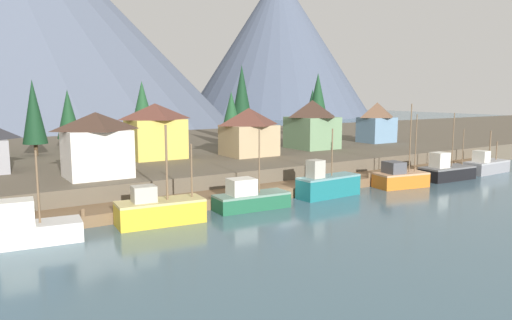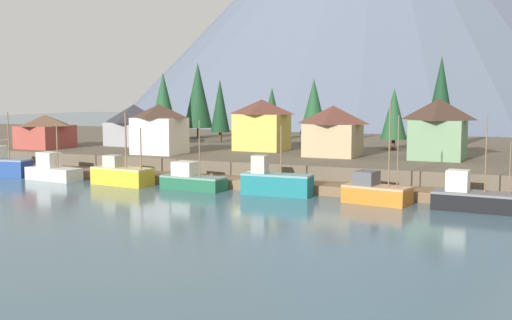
{
  "view_description": "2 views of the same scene",
  "coord_description": "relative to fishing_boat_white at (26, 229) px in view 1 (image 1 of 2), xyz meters",
  "views": [
    {
      "loc": [
        -28.88,
        -38.84,
        10.74
      ],
      "look_at": [
        -1.98,
        2.64,
        3.86
      ],
      "focal_mm": 33.99,
      "sensor_mm": 36.0,
      "label": 1
    },
    {
      "loc": [
        29.0,
        -60.67,
        10.35
      ],
      "look_at": [
        -0.06,
        3.21,
        2.95
      ],
      "focal_mm": 44.94,
      "sensor_mm": 36.0,
      "label": 2
    }
  ],
  "objects": [
    {
      "name": "shoreline_bank",
      "position": [
        24.41,
        33.84,
        0.13
      ],
      "size": [
        400.0,
        56.0,
        2.5
      ],
      "primitive_type": "cube",
      "color": "brown",
      "rests_on": "ground_plane"
    },
    {
      "name": "conifer_mid_left",
      "position": [
        39.49,
        35.31,
        8.46
      ],
      "size": [
        4.44,
        4.44,
        13.02
      ],
      "color": "#4C3823",
      "rests_on": "shoreline_bank"
    },
    {
      "name": "house_blue",
      "position": [
        56.47,
        19.89,
        4.78
      ],
      "size": [
        5.58,
        4.59,
        6.65
      ],
      "color": "#6689A8",
      "rests_on": "shoreline_bank"
    },
    {
      "name": "house_tan",
      "position": [
        29.38,
        16.92,
        4.59
      ],
      "size": [
        6.62,
        5.75,
        6.27
      ],
      "color": "tan",
      "rests_on": "shoreline_bank"
    },
    {
      "name": "conifer_back_left",
      "position": [
        59.25,
        40.09,
        6.65
      ],
      "size": [
        3.46,
        3.46,
        8.95
      ],
      "color": "#4C3823",
      "rests_on": "shoreline_bank"
    },
    {
      "name": "fishing_boat_orange",
      "position": [
        39.04,
        -0.18,
        -0.01
      ],
      "size": [
        6.49,
        3.76,
        9.51
      ],
      "rotation": [
        0.0,
        0.0,
        -0.17
      ],
      "color": "#CC6B1E",
      "rests_on": "ground_plane"
    },
    {
      "name": "mountain_central_peak",
      "position": [
        132.08,
        154.1,
        32.41
      ],
      "size": [
        87.36,
        87.36,
        67.07
      ],
      "primitive_type": "cone",
      "color": "#4C566B",
      "rests_on": "ground_plane"
    },
    {
      "name": "conifer_far_left",
      "position": [
        5.68,
        32.17,
        7.12
      ],
      "size": [
        3.14,
        3.14,
        9.96
      ],
      "color": "#4C3823",
      "rests_on": "shoreline_bank"
    },
    {
      "name": "fishing_boat_white",
      "position": [
        0.0,
        0.0,
        0.0
      ],
      "size": [
        7.36,
        3.43,
        6.71
      ],
      "rotation": [
        0.0,
        0.0,
        -0.12
      ],
      "color": "silver",
      "rests_on": "ground_plane"
    },
    {
      "name": "ground_plane",
      "position": [
        24.41,
        21.84,
        -1.62
      ],
      "size": [
        400.0,
        400.0,
        1.0
      ],
      "primitive_type": "cube",
      "color": "#476675"
    },
    {
      "name": "fishing_boat_yellow",
      "position": [
        10.0,
        -0.02,
        0.05
      ],
      "size": [
        7.34,
        3.44,
        8.15
      ],
      "rotation": [
        0.0,
        0.0,
        -0.1
      ],
      "color": "gold",
      "rests_on": "ground_plane"
    },
    {
      "name": "conifer_mid_right",
      "position": [
        11.54,
        39.59,
        6.42
      ],
      "size": [
        3.43,
        3.43,
        8.73
      ],
      "color": "#4C3823",
      "rests_on": "shoreline_bank"
    },
    {
      "name": "house_green",
      "position": [
        41.74,
        18.9,
        5.04
      ],
      "size": [
        6.32,
        6.79,
        7.17
      ],
      "color": "#6B8E66",
      "rests_on": "shoreline_bank"
    },
    {
      "name": "conifer_near_left",
      "position": [
        20.98,
        33.66,
        7.12
      ],
      "size": [
        4.24,
        4.24,
        9.99
      ],
      "color": "#4C3823",
      "rests_on": "shoreline_bank"
    },
    {
      "name": "fishing_boat_grey",
      "position": [
        56.64,
        0.22,
        -0.12
      ],
      "size": [
        7.19,
        2.94,
        5.67
      ],
      "rotation": [
        0.0,
        0.0,
        0.04
      ],
      "color": "gray",
      "rests_on": "ground_plane"
    },
    {
      "name": "house_white",
      "position": [
        8.04,
        10.9,
        4.64
      ],
      "size": [
        6.21,
        5.24,
        6.39
      ],
      "color": "silver",
      "rests_on": "shoreline_bank"
    },
    {
      "name": "house_yellow",
      "position": [
        18.01,
        20.87,
        4.91
      ],
      "size": [
        6.9,
        5.53,
        6.93
      ],
      "color": "gold",
      "rests_on": "shoreline_bank"
    },
    {
      "name": "fishing_boat_green",
      "position": [
        18.97,
        0.22,
        -0.07
      ],
      "size": [
        7.25,
        3.01,
        7.45
      ],
      "rotation": [
        0.0,
        0.0,
        -0.07
      ],
      "color": "#1E5B3D",
      "rests_on": "ground_plane"
    },
    {
      "name": "conifer_near_right",
      "position": [
        34.1,
        29.66,
        6.31
      ],
      "size": [
        3.61,
        3.61,
        8.46
      ],
      "color": "#4C3823",
      "rests_on": "shoreline_bank"
    },
    {
      "name": "fishing_boat_black",
      "position": [
        47.7,
        -0.03,
        -0.04
      ],
      "size": [
        7.24,
        3.44,
        8.28
      ],
      "rotation": [
        0.0,
        0.0,
        -0.05
      ],
      "color": "black",
      "rests_on": "ground_plane"
    },
    {
      "name": "conifer_back_right",
      "position": [
        53.26,
        31.34,
        7.91
      ],
      "size": [
        4.65,
        4.65,
        11.82
      ],
      "color": "#4C3823",
      "rests_on": "shoreline_bank"
    },
    {
      "name": "dock",
      "position": [
        24.41,
        3.82,
        -0.62
      ],
      "size": [
        80.0,
        4.0,
        1.6
      ],
      "color": "brown",
      "rests_on": "ground_plane"
    },
    {
      "name": "fishing_boat_teal",
      "position": [
        28.62,
        0.41,
        0.17
      ],
      "size": [
        7.19,
        2.61,
        7.07
      ],
      "rotation": [
        0.0,
        0.0,
        0.04
      ],
      "color": "#196B70",
      "rests_on": "ground_plane"
    }
  ]
}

